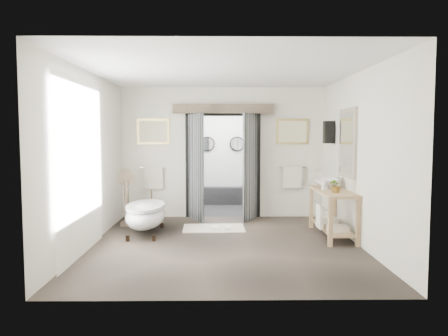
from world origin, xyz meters
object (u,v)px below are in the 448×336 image
Objects in this scene: vanity at (332,209)px; rug at (214,228)px; clawfoot_tub at (146,214)px; basin at (327,184)px.

vanity is 1.33× the size of rug.
vanity is at bearing -18.27° from rug.
basin is at bearing 0.71° from clawfoot_tub.
vanity is (3.41, -0.24, 0.13)m from clawfoot_tub.
clawfoot_tub is 1.39m from rug.
clawfoot_tub is at bearing -159.51° from rug.
rug is (1.26, 0.47, -0.36)m from clawfoot_tub.
vanity is 2.31m from rug.
vanity is 3.23× the size of basin.
basin reaches higher than vanity.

